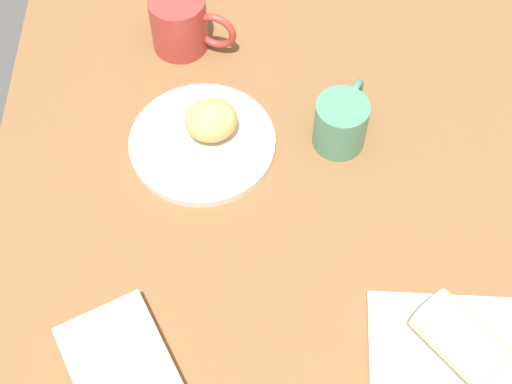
{
  "coord_description": "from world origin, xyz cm",
  "views": [
    {
      "loc": [
        -49.67,
        4.58,
        100.88
      ],
      "look_at": [
        9.32,
        4.51,
        7.0
      ],
      "focal_mm": 53.61,
      "sensor_mm": 36.0,
      "label": 1
    }
  ],
  "objects": [
    {
      "name": "dining_table",
      "position": [
        0.0,
        0.0,
        2.0
      ],
      "size": [
        110.0,
        90.0,
        4.0
      ],
      "primitive_type": "cube",
      "color": "brown",
      "rests_on": "ground"
    },
    {
      "name": "round_plate",
      "position": [
        19.79,
        12.81,
        4.7
      ],
      "size": [
        22.73,
        22.73,
        1.4
      ],
      "primitive_type": "cylinder",
      "color": "silver",
      "rests_on": "dining_table"
    },
    {
      "name": "scone_pastry",
      "position": [
        21.25,
        11.31,
        8.49
      ],
      "size": [
        8.6,
        9.26,
        6.17
      ],
      "primitive_type": "ellipsoid",
      "rotation": [
        0.0,
        0.0,
        4.9
      ],
      "color": "tan",
      "rests_on": "round_plate"
    },
    {
      "name": "square_plate",
      "position": [
        -18.3,
        -21.98,
        4.8
      ],
      "size": [
        25.12,
        25.12,
        1.6
      ],
      "primitive_type": "cube",
      "rotation": [
        0.0,
        0.0,
        -0.05
      ],
      "color": "silver",
      "rests_on": "dining_table"
    },
    {
      "name": "breakfast_wrap",
      "position": [
        -14.03,
        -21.47,
        8.97
      ],
      "size": [
        13.26,
        12.63,
        6.74
      ],
      "primitive_type": "cylinder",
      "rotation": [
        1.57,
        0.0,
        2.26
      ],
      "color": "beige",
      "rests_on": "square_plate"
    },
    {
      "name": "book_stack",
      "position": [
        -16.7,
        21.8,
        5.4
      ],
      "size": [
        21.4,
        19.1,
        2.8
      ],
      "color": "beige",
      "rests_on": "dining_table"
    },
    {
      "name": "coffee_mug",
      "position": [
        21.06,
        -8.52,
        8.4
      ],
      "size": [
        12.15,
        8.3,
        8.59
      ],
      "color": "#4C8C6B",
      "rests_on": "dining_table"
    },
    {
      "name": "second_mug",
      "position": [
        40.98,
        16.83,
        9.15
      ],
      "size": [
        9.37,
        14.4,
        10.09
      ],
      "color": "#B23833",
      "rests_on": "dining_table"
    }
  ]
}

